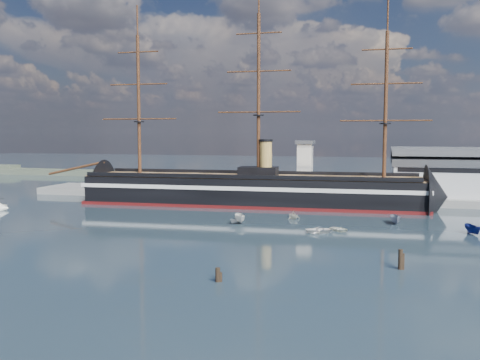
# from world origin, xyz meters

# --- Properties ---
(ground) EXTENTS (600.00, 600.00, 0.00)m
(ground) POSITION_xyz_m (0.00, 40.00, 0.00)
(ground) COLOR #27333C
(ground) RESTS_ON ground
(quay) EXTENTS (180.00, 18.00, 2.00)m
(quay) POSITION_xyz_m (10.00, 76.00, 0.00)
(quay) COLOR slate
(quay) RESTS_ON ground
(quay_tower) EXTENTS (5.00, 5.00, 15.00)m
(quay_tower) POSITION_xyz_m (3.00, 73.00, 9.75)
(quay_tower) COLOR silver
(quay_tower) RESTS_ON ground
(shoreline) EXTENTS (120.00, 10.00, 4.00)m
(shoreline) POSITION_xyz_m (-139.23, 135.00, 1.45)
(shoreline) COLOR #3F4C38
(shoreline) RESTS_ON ground
(warship) EXTENTS (113.17, 19.56, 53.94)m
(warship) POSITION_xyz_m (-11.25, 60.00, 4.04)
(warship) COLOR black
(warship) RESTS_ON ground
(motorboat_a) EXTENTS (6.72, 4.63, 2.53)m
(motorboat_a) POSITION_xyz_m (-5.17, 32.05, 0.00)
(motorboat_a) COLOR white
(motorboat_a) RESTS_ON ground
(motorboat_b) EXTENTS (2.51, 3.66, 1.58)m
(motorboat_b) POSITION_xyz_m (12.60, 25.42, 0.00)
(motorboat_b) COLOR white
(motorboat_b) RESTS_ON ground
(motorboat_c) EXTENTS (6.14, 3.00, 2.35)m
(motorboat_c) POSITION_xyz_m (26.94, 39.57, 0.00)
(motorboat_c) COLOR slate
(motorboat_c) RESTS_ON ground
(motorboat_d) EXTENTS (5.48, 5.40, 1.97)m
(motorboat_d) POSITION_xyz_m (4.99, 40.53, 0.00)
(motorboat_d) COLOR beige
(motorboat_d) RESTS_ON ground
(motorboat_e) EXTENTS (2.38, 2.72, 1.22)m
(motorboat_e) POSITION_xyz_m (16.08, 28.24, 0.00)
(motorboat_e) COLOR silver
(motorboat_e) RESTS_ON ground
(motorboat_f) EXTENTS (6.18, 4.03, 2.32)m
(motorboat_f) POSITION_xyz_m (40.97, 31.52, 0.00)
(motorboat_f) COLOR navy
(motorboat_f) RESTS_ON ground
(motorboat_g) EXTENTS (3.74, 2.93, 1.43)m
(motorboat_g) POSITION_xyz_m (-5.96, 31.27, 0.00)
(motorboat_g) COLOR gray
(motorboat_g) RESTS_ON ground
(piling_near_mid) EXTENTS (0.64, 0.64, 2.57)m
(piling_near_mid) POSITION_xyz_m (3.39, -11.79, 0.00)
(piling_near_mid) COLOR black
(piling_near_mid) RESTS_ON ground
(piling_near_right) EXTENTS (0.64, 0.64, 3.61)m
(piling_near_right) POSITION_xyz_m (26.63, 0.79, 0.00)
(piling_near_right) COLOR black
(piling_near_right) RESTS_ON ground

